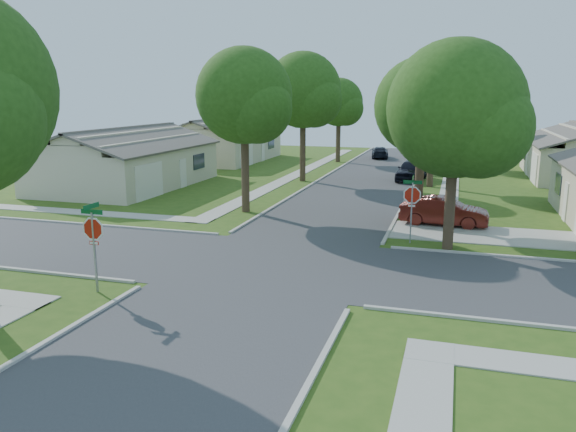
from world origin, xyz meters
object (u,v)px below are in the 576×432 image
(car_driveway, at_px, (444,211))
(tree_e_near, at_px, (424,111))
(stop_sign_ne, at_px, (412,198))
(tree_e_far, at_px, (441,100))
(tree_w_mid, at_px, (304,94))
(car_curb_east, at_px, (412,170))
(house_nw_far, at_px, (223,145))
(tree_ne_corner, at_px, (457,115))
(car_curb_west, at_px, (380,152))
(tree_w_far, at_px, (339,105))
(house_nw_near, at_px, (128,165))
(stop_sign_sw, at_px, (93,233))
(tree_w_near, at_px, (245,100))
(tree_e_mid, at_px, (435,97))

(car_driveway, bearing_deg, tree_e_near, 80.36)
(stop_sign_ne, bearing_deg, tree_e_far, 89.90)
(tree_w_mid, relative_size, car_curb_east, 2.04)
(car_driveway, bearing_deg, house_nw_far, 47.47)
(tree_ne_corner, distance_m, car_curb_west, 35.41)
(tree_w_far, distance_m, house_nw_near, 22.49)
(house_nw_far, height_order, car_curb_west, house_nw_far)
(tree_w_far, distance_m, tree_ne_corner, 31.77)
(tree_e_near, relative_size, tree_w_far, 1.03)
(house_nw_far, bearing_deg, house_nw_near, -90.00)
(tree_w_mid, distance_m, house_nw_near, 13.77)
(tree_e_near, height_order, car_curb_east, tree_e_near)
(tree_w_mid, height_order, tree_ne_corner, tree_w_mid)
(tree_e_far, height_order, tree_ne_corner, tree_e_far)
(stop_sign_ne, relative_size, tree_w_mid, 0.31)
(tree_w_far, height_order, car_curb_west, tree_w_far)
(stop_sign_sw, bearing_deg, house_nw_near, 119.83)
(tree_e_far, height_order, tree_w_near, tree_w_near)
(car_curb_west, bearing_deg, tree_w_mid, 70.88)
(tree_ne_corner, xyz_separation_m, house_nw_near, (-22.35, 10.79, -4.08))
(tree_e_near, height_order, tree_e_mid, tree_e_mid)
(tree_w_far, relative_size, car_driveway, 1.87)
(tree_w_near, bearing_deg, tree_w_mid, 89.98)
(stop_sign_sw, height_order, house_nw_near, house_nw_near)
(house_nw_far, distance_m, car_curb_east, 20.94)
(tree_e_far, xyz_separation_m, car_curb_east, (-1.55, -10.36, -5.18))
(stop_sign_sw, height_order, tree_w_far, tree_w_far)
(car_curb_east, bearing_deg, tree_e_far, 87.01)
(tree_w_near, xyz_separation_m, car_driveway, (10.64, -0.31, -5.41))
(stop_sign_ne, distance_m, car_curb_east, 19.05)
(tree_e_mid, height_order, house_nw_near, tree_e_mid)
(tree_e_far, distance_m, house_nw_far, 21.31)
(tree_ne_corner, relative_size, house_nw_near, 0.64)
(tree_e_far, xyz_separation_m, car_curb_west, (-5.95, 4.44, -5.39))
(tree_e_mid, bearing_deg, house_nw_near, -163.85)
(stop_sign_ne, bearing_deg, tree_e_mid, 89.80)
(tree_e_near, distance_m, car_curb_east, 15.50)
(stop_sign_sw, xyz_separation_m, tree_e_far, (9.45, 38.71, 3.95))
(tree_e_mid, relative_size, tree_w_far, 1.15)
(car_curb_west, bearing_deg, car_driveway, 95.65)
(tree_ne_corner, bearing_deg, car_curb_east, 99.23)
(car_curb_east, bearing_deg, car_driveway, -73.85)
(house_nw_near, distance_m, car_curb_east, 21.06)
(tree_w_near, height_order, house_nw_far, tree_w_near)
(tree_w_near, xyz_separation_m, house_nw_far, (-11.35, 22.99, -4.60))
(house_nw_near, relative_size, car_driveway, 3.17)
(tree_w_mid, distance_m, car_curb_west, 18.72)
(stop_sign_ne, height_order, tree_w_mid, tree_w_mid)
(car_driveway, distance_m, car_curb_east, 15.21)
(tree_ne_corner, bearing_deg, house_nw_near, 154.23)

